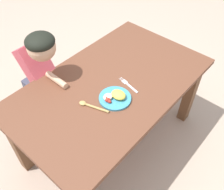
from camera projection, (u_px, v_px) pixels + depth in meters
ground_plane at (111, 139)px, 2.19m from camera, size 8.00×8.00×0.00m
dining_table at (111, 94)px, 1.78m from camera, size 1.40×0.83×0.67m
plate at (115, 97)px, 1.59m from camera, size 0.21×0.21×0.06m
fork at (128, 85)px, 1.68m from camera, size 0.05×0.18×0.01m
spoon at (91, 106)px, 1.55m from camera, size 0.09×0.20×0.02m
person at (41, 77)px, 1.85m from camera, size 0.19×0.45×1.01m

